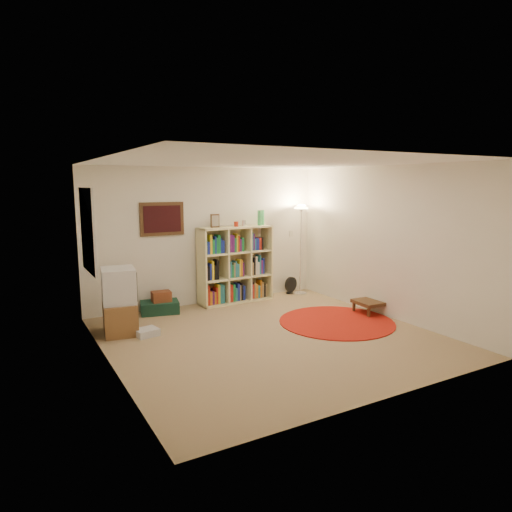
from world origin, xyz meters
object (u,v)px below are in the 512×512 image
(bookshelf, at_px, (234,266))
(tv_stand, at_px, (120,302))
(floor_fan, at_px, (291,285))
(suitcase, at_px, (160,307))
(side_table, at_px, (370,303))
(floor_lamp, at_px, (301,221))

(bookshelf, relative_size, tv_stand, 1.74)
(bookshelf, xyz_separation_m, tv_stand, (-2.30, -0.78, -0.22))
(floor_fan, height_order, suitcase, floor_fan)
(bookshelf, height_order, floor_fan, bookshelf)
(floor_fan, distance_m, side_table, 1.90)
(floor_lamp, relative_size, side_table, 3.47)
(bookshelf, distance_m, side_table, 2.55)
(floor_lamp, relative_size, tv_stand, 1.83)
(floor_lamp, xyz_separation_m, side_table, (0.26, -1.73, -1.30))
(suitcase, bearing_deg, floor_fan, 14.19)
(bookshelf, relative_size, suitcase, 2.40)
(tv_stand, bearing_deg, bookshelf, 27.13)
(bookshelf, xyz_separation_m, suitcase, (-1.47, -0.05, -0.59))
(floor_lamp, height_order, floor_fan, floor_lamp)
(floor_fan, xyz_separation_m, tv_stand, (-3.58, -0.79, 0.30))
(floor_lamp, xyz_separation_m, floor_fan, (-0.14, 0.13, -1.31))
(floor_fan, xyz_separation_m, suitcase, (-2.75, -0.06, -0.07))
(bookshelf, height_order, tv_stand, bookshelf)
(tv_stand, xyz_separation_m, suitcase, (0.83, 0.73, -0.37))
(bookshelf, bearing_deg, floor_lamp, -7.34)
(floor_fan, bearing_deg, side_table, -93.12)
(bookshelf, distance_m, floor_lamp, 1.63)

